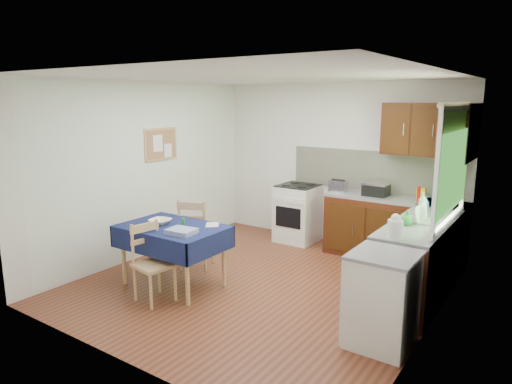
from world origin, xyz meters
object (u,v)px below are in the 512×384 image
Objects in this scene: dining_table at (173,234)px; chair_far at (195,232)px; sandwich_press at (376,189)px; dish_rack at (421,219)px; toaster at (338,186)px; chair_near at (152,260)px; kettle at (395,228)px.

dining_table is 0.64m from chair_far.
sandwich_press is 1.42m from dish_rack.
dining_table is at bearing -127.97° from toaster.
chair_near is at bearing -96.70° from sandwich_press.
toaster is at bearing -151.59° from sandwich_press.
chair_far is 2.89× the size of sandwich_press.
toaster is (0.99, 2.78, 0.52)m from chair_near.
toaster is 0.56m from sandwich_press.
toaster is (1.08, 2.36, 0.34)m from dining_table.
dining_table is at bearing 21.96° from chair_near.
kettle is (2.41, 0.97, 0.54)m from chair_near.
toaster is 0.75× the size of sandwich_press.
dining_table is at bearing -102.26° from sandwich_press.
kettle is (1.42, -1.82, 0.02)m from toaster.
chair_near is 3.57× the size of toaster.
chair_near is 3.00m from toaster.
toaster is (1.25, 1.76, 0.48)m from chair_far.
sandwich_press reaches higher than chair_near.
toaster is 2.31m from kettle.
dish_rack is at bearing 87.14° from kettle.
dish_rack reaches higher than toaster.
dish_rack is at bearing -44.15° from chair_near.
kettle is at bearing -69.97° from dish_rack.
kettle is (0.87, -1.88, 0.02)m from sandwich_press.
dining_table is 2.59m from kettle.
chair_near is (0.26, -1.02, -0.04)m from chair_far.
dining_table is 4.95× the size of kettle.
dining_table is at bearing -129.37° from dish_rack.
sandwich_press is at bearing 114.80° from kettle.
chair_far is 2.85m from dish_rack.
dish_rack is 0.80m from kettle.
kettle is (2.50, 0.54, 0.36)m from dining_table.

